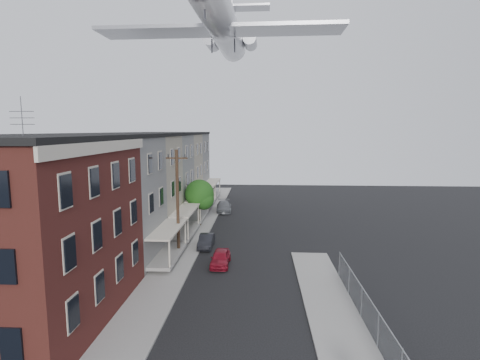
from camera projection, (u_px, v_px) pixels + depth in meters
The scene contains 17 objects.
sidewalk_left at pixel (193, 235), 37.65m from camera, with size 3.00×62.00×0.12m, color gray.
sidewalk_right at pixel (342, 336), 19.25m from camera, with size 3.00×26.00×0.12m, color gray.
curb_left at pixel (207, 235), 37.57m from camera, with size 0.15×62.00×0.14m, color gray.
curb_right at pixel (313, 335), 19.33m from camera, with size 0.15×26.00×0.14m, color gray.
corner_building at pixel (18, 230), 20.50m from camera, with size 10.31×12.30×12.15m.
row_house_a at pixel (95, 199), 29.90m from camera, with size 11.98×7.00×10.30m.
row_house_b at pixel (126, 186), 36.83m from camera, with size 11.98×7.00×10.30m.
row_house_c at pixel (147, 177), 43.76m from camera, with size 11.98×7.00×10.30m.
row_house_d at pixel (163, 171), 50.69m from camera, with size 11.98×7.00×10.30m.
row_house_e at pixel (174, 166), 57.62m from camera, with size 11.98×7.00×10.30m.
chainlink_fence at pixel (378, 330), 18.06m from camera, with size 0.06×18.06×1.90m.
utility_pole at pixel (178, 202), 31.11m from camera, with size 1.80×0.26×9.00m.
street_tree at pixel (201, 195), 41.08m from camera, with size 3.22×3.20×5.20m.
car_near at pixel (220, 258), 29.39m from camera, with size 1.43×3.55×1.21m, color maroon.
car_mid at pixel (206, 241), 33.95m from camera, with size 1.24×3.56×1.17m, color black.
car_far at pixel (224, 207), 48.88m from camera, with size 1.86×4.57×1.33m, color slate.
airplane at pixel (223, 25), 35.46m from camera, with size 22.19×25.33×7.36m.
Camera 1 is at (1.24, -12.27, 10.58)m, focal length 28.00 mm.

